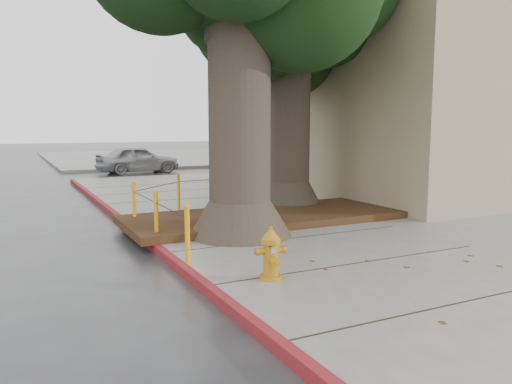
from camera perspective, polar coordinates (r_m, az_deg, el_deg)
ground at (r=7.86m, az=8.62°, el=-9.53°), size 140.00×140.00×0.00m
sidewalk_main at (r=13.66m, az=23.32°, el=-2.46°), size 16.00×26.00×0.15m
sidewalk_far at (r=37.64m, az=-10.63°, el=3.96°), size 16.00×20.00×0.15m
curb_red at (r=9.21m, az=-11.02°, el=-6.56°), size 0.14×26.00×0.16m
planter_bed at (r=11.50m, az=1.08°, el=-2.83°), size 6.40×2.60×0.16m
building_corner at (r=20.68m, az=18.32°, el=14.64°), size 12.00×13.00×10.00m
building_side_white at (r=38.10m, az=5.83°, el=10.75°), size 10.00×10.00×9.00m
building_side_grey at (r=46.50m, az=8.19°, el=11.97°), size 12.00×14.00×12.00m
tree_far at (r=13.69m, az=5.01°, el=18.95°), size 4.50×3.80×7.17m
bollard_ring at (r=11.18m, az=-8.11°, el=-0.95°), size 3.79×5.39×0.95m
fire_hydrant at (r=7.04m, az=1.71°, el=-7.07°), size 0.40×0.37×0.76m
car_silver at (r=25.45m, az=-13.36°, el=3.65°), size 4.13×1.96×1.36m
car_red at (r=27.02m, az=-0.46°, el=4.00°), size 4.09×1.69×1.31m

